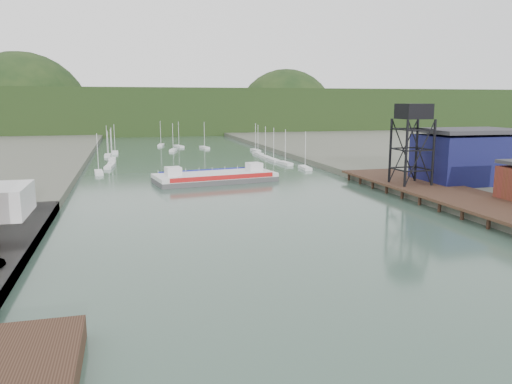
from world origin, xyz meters
TOP-DOWN VIEW (x-y plane):
  - ground at (0.00, 0.00)m, footprint 600.00×600.00m
  - east_pier at (37.00, 45.00)m, footprint 14.00×70.00m
  - lift_tower at (35.00, 58.00)m, footprint 6.50×6.50m
  - blue_shed at (50.00, 60.00)m, footprint 20.50×14.50m
  - marina_sailboats at (0.08, 138.46)m, footprint 57.71×92.65m
  - distant_hills at (-3.98, 301.35)m, footprint 500.00×120.00m
  - chain_ferry at (-0.43, 83.73)m, footprint 29.24×15.48m

SIDE VIEW (x-z plane):
  - ground at x=0.00m, z-range 0.00..0.00m
  - marina_sailboats at x=0.08m, z-range -0.10..0.80m
  - chain_ferry at x=-0.43m, z-range -0.85..3.15m
  - east_pier at x=37.00m, z-range 0.67..3.12m
  - blue_shed at x=50.00m, z-range 1.41..12.71m
  - distant_hills at x=-3.98m, z-range -29.62..50.38m
  - lift_tower at x=35.00m, z-range 7.65..23.65m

